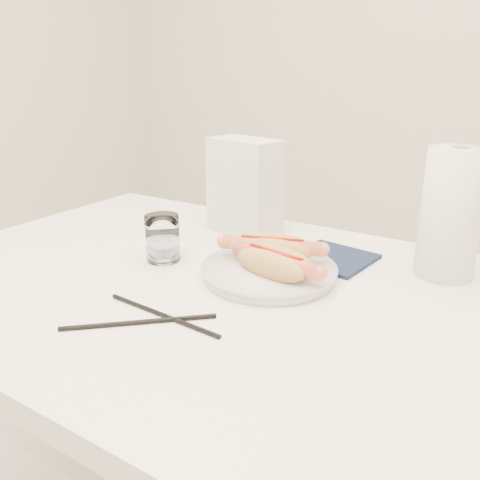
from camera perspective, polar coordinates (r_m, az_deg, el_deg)
The scene contains 10 objects.
table at distance 0.91m, azimuth -2.97°, elevation -8.18°, with size 1.20×0.80×0.75m.
plate at distance 0.89m, azimuth 3.43°, elevation -3.87°, with size 0.24×0.24×0.02m, color silver.
hotdog_left at distance 0.90m, azimuth 3.81°, elevation -1.12°, with size 0.18×0.12×0.05m.
hotdog_right at distance 0.84m, azimuth 4.21°, elevation -2.76°, with size 0.18×0.09×0.05m.
water_glass at distance 0.97m, azimuth -9.14°, elevation 0.24°, with size 0.07×0.07×0.09m, color silver.
chopstick_near at distance 0.75m, azimuth -11.84°, elevation -9.49°, with size 0.01×0.01×0.23m, color black.
chopstick_far at distance 0.76m, azimuth -9.15°, elevation -8.73°, with size 0.01×0.01×0.23m, color black.
napkin_box at distance 1.11m, azimuth 0.56°, elevation 6.30°, with size 0.16×0.09×0.22m, color silver.
navy_napkin at distance 0.99m, azimuth 10.87°, elevation -2.10°, with size 0.15×0.15×0.01m, color #111C35.
paper_towel_roll at distance 0.94m, azimuth 23.68°, elevation 2.83°, with size 0.10×0.10×0.24m, color white.
Camera 1 is at (0.46, -0.66, 1.11)m, focal length 36.07 mm.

